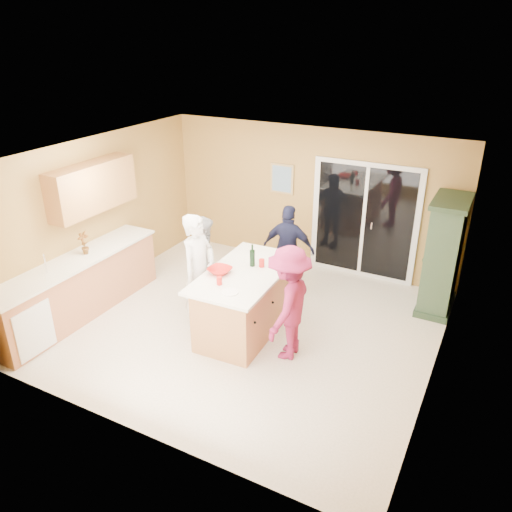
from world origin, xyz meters
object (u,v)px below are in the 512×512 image
at_px(woman_white, 199,272).
at_px(woman_magenta, 289,303).
at_px(kitchen_island, 245,303).
at_px(green_hutch, 443,257).
at_px(woman_navy, 288,249).
at_px(woman_grey, 205,262).

relative_size(woman_white, woman_magenta, 1.09).
height_order(kitchen_island, green_hutch, green_hutch).
bearing_deg(woman_navy, woman_magenta, 107.61).
relative_size(green_hutch, woman_white, 1.04).
height_order(kitchen_island, woman_magenta, woman_magenta).
bearing_deg(green_hutch, woman_navy, -166.85).
bearing_deg(woman_magenta, green_hutch, 141.62).
bearing_deg(green_hutch, woman_grey, -154.12).
bearing_deg(woman_grey, woman_navy, -72.75).
distance_m(woman_white, woman_navy, 1.77).
xyz_separation_m(kitchen_island, woman_white, (-0.70, -0.14, 0.42)).
distance_m(woman_white, woman_grey, 0.61).
height_order(green_hutch, woman_navy, green_hutch).
height_order(woman_white, woman_grey, woman_white).
bearing_deg(woman_grey, woman_magenta, -141.12).
bearing_deg(kitchen_island, woman_white, -170.77).
height_order(green_hutch, woman_grey, green_hutch).
bearing_deg(woman_white, kitchen_island, -75.67).
bearing_deg(woman_white, woman_magenta, -91.19).
distance_m(kitchen_island, woman_grey, 1.07).
relative_size(kitchen_island, woman_magenta, 1.18).
height_order(kitchen_island, woman_grey, woman_grey).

